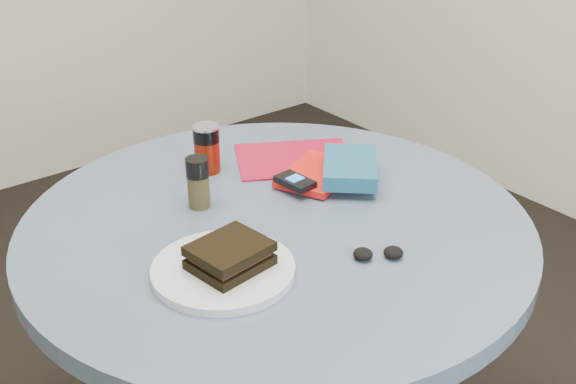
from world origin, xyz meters
TOP-DOWN VIEW (x-y plane):
  - table at (0.00, 0.00)m, footprint 1.00×1.00m
  - plate at (-0.19, -0.09)m, footprint 0.31×0.31m
  - sandwich at (-0.18, -0.10)m, footprint 0.14×0.12m
  - soda_can at (0.01, 0.27)m, footprint 0.06×0.06m
  - pepper_grinder at (-0.09, 0.14)m, footprint 0.06×0.06m
  - magazine at (0.20, 0.19)m, footprint 0.32×0.30m
  - red_book at (0.18, 0.09)m, footprint 0.22×0.19m
  - novel at (0.22, 0.03)m, footprint 0.20×0.20m
  - mp3_player at (0.10, 0.06)m, footprint 0.05×0.09m
  - headphones at (0.06, -0.22)m, footprint 0.10×0.08m

SIDE VIEW (x-z plane):
  - table at x=0.00m, z-range 0.21..0.96m
  - magazine at x=0.20m, z-range 0.75..0.75m
  - plate at x=-0.19m, z-range 0.75..0.77m
  - headphones at x=0.06m, z-range 0.75..0.77m
  - red_book at x=0.18m, z-range 0.75..0.77m
  - mp3_player at x=0.10m, z-range 0.77..0.78m
  - novel at x=0.22m, z-range 0.77..0.80m
  - sandwich at x=-0.18m, z-range 0.77..0.81m
  - pepper_grinder at x=-0.09m, z-range 0.75..0.86m
  - soda_can at x=0.01m, z-range 0.75..0.86m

